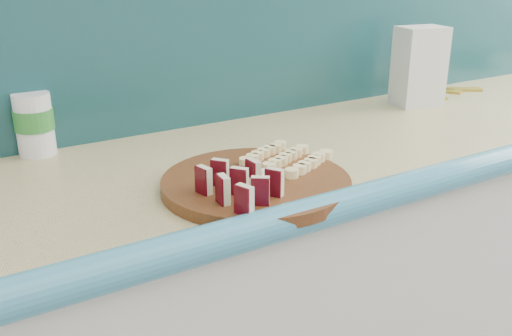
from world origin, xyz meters
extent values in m
cube|color=silver|center=(0.10, 1.50, 0.44)|extent=(2.20, 0.60, 0.88)
cube|color=tan|center=(0.10, 1.50, 0.90)|extent=(2.20, 0.60, 0.03)
cube|color=teal|center=(0.10, 1.79, 1.16)|extent=(2.20, 0.02, 0.50)
cylinder|color=#47270F|center=(-0.51, 1.34, 0.92)|extent=(0.46, 0.46, 0.02)
cube|color=beige|center=(-0.61, 1.22, 0.96)|extent=(0.02, 0.03, 0.05)
cube|color=#44040D|center=(-0.62, 1.22, 0.96)|extent=(0.02, 0.03, 0.05)
cube|color=beige|center=(-0.62, 1.28, 0.96)|extent=(0.02, 0.03, 0.05)
cube|color=#44040D|center=(-0.62, 1.27, 0.96)|extent=(0.02, 0.03, 0.05)
cube|color=beige|center=(-0.62, 1.33, 0.96)|extent=(0.02, 0.03, 0.05)
cube|color=#44040D|center=(-0.63, 1.33, 0.96)|extent=(0.02, 0.03, 0.05)
cube|color=beige|center=(-0.57, 1.24, 0.96)|extent=(0.02, 0.03, 0.05)
cube|color=#44040D|center=(-0.57, 1.24, 0.96)|extent=(0.02, 0.03, 0.05)
cube|color=beige|center=(-0.58, 1.29, 0.96)|extent=(0.02, 0.03, 0.05)
cube|color=#44040D|center=(-0.58, 1.29, 0.96)|extent=(0.02, 0.03, 0.05)
cube|color=beige|center=(-0.58, 1.35, 0.96)|extent=(0.02, 0.03, 0.05)
cube|color=#44040D|center=(-0.59, 1.35, 0.96)|extent=(0.02, 0.03, 0.05)
cube|color=beige|center=(-0.53, 1.26, 0.96)|extent=(0.02, 0.03, 0.05)
cube|color=#44040D|center=(-0.53, 1.26, 0.96)|extent=(0.02, 0.03, 0.05)
cube|color=beige|center=(-0.54, 1.31, 0.96)|extent=(0.02, 0.03, 0.05)
cube|color=#44040D|center=(-0.54, 1.31, 0.96)|extent=(0.02, 0.03, 0.05)
cube|color=beige|center=(-0.53, 1.34, 0.94)|extent=(0.02, 0.02, 0.02)
cube|color=beige|center=(-0.52, 1.35, 0.94)|extent=(0.02, 0.02, 0.02)
cube|color=#44040D|center=(-0.53, 1.35, 0.94)|extent=(0.02, 0.02, 0.02)
cube|color=beige|center=(-0.53, 1.34, 0.94)|extent=(0.02, 0.02, 0.02)
cube|color=beige|center=(-0.54, 1.35, 0.94)|extent=(0.02, 0.02, 0.02)
cube|color=beige|center=(-0.55, 1.34, 0.94)|extent=(0.02, 0.02, 0.02)
cube|color=beige|center=(-0.54, 1.33, 0.94)|extent=(0.02, 0.02, 0.02)
cube|color=beige|center=(-0.55, 1.32, 0.94)|extent=(0.02, 0.02, 0.02)
cube|color=#44040D|center=(-0.54, 1.31, 0.94)|extent=(0.02, 0.02, 0.02)
cube|color=beige|center=(-0.53, 1.32, 0.94)|extent=(0.02, 0.02, 0.02)
cube|color=beige|center=(-0.52, 1.32, 0.94)|extent=(0.02, 0.02, 0.02)
cube|color=beige|center=(-0.53, 1.33, 0.94)|extent=(0.02, 0.02, 0.02)
cube|color=beige|center=(-0.52, 1.33, 0.94)|extent=(0.02, 0.02, 0.02)
cylinder|color=#FCE69A|center=(-0.45, 1.31, 0.94)|extent=(0.03, 0.03, 0.02)
cylinder|color=#FCE69A|center=(-0.43, 1.32, 0.94)|extent=(0.03, 0.03, 0.02)
cylinder|color=#FCE69A|center=(-0.41, 1.33, 0.94)|extent=(0.03, 0.03, 0.02)
cylinder|color=#FCE69A|center=(-0.39, 1.34, 0.94)|extent=(0.03, 0.03, 0.02)
cylinder|color=#FCE69A|center=(-0.37, 1.35, 0.94)|extent=(0.03, 0.03, 0.02)
cylinder|color=#FCE69A|center=(-0.36, 1.36, 0.94)|extent=(0.03, 0.03, 0.02)
cylinder|color=#FCE69A|center=(-0.34, 1.37, 0.94)|extent=(0.03, 0.03, 0.02)
cylinder|color=#FCE69A|center=(-0.47, 1.36, 0.94)|extent=(0.03, 0.03, 0.02)
cylinder|color=#FCE69A|center=(-0.45, 1.37, 0.94)|extent=(0.03, 0.03, 0.02)
cylinder|color=#FCE69A|center=(-0.43, 1.38, 0.94)|extent=(0.03, 0.03, 0.02)
cylinder|color=#FCE69A|center=(-0.42, 1.39, 0.94)|extent=(0.03, 0.03, 0.02)
cylinder|color=#FCE69A|center=(-0.40, 1.40, 0.94)|extent=(0.03, 0.03, 0.02)
cylinder|color=#FCE69A|center=(-0.38, 1.40, 0.94)|extent=(0.03, 0.03, 0.02)
cylinder|color=#FCE69A|center=(-0.36, 1.41, 0.94)|extent=(0.03, 0.03, 0.02)
cylinder|color=#FCE69A|center=(-0.49, 1.41, 0.94)|extent=(0.03, 0.03, 0.02)
cylinder|color=#FCE69A|center=(-0.48, 1.42, 0.94)|extent=(0.03, 0.03, 0.02)
cylinder|color=#FCE69A|center=(-0.46, 1.43, 0.94)|extent=(0.03, 0.03, 0.02)
cylinder|color=#FCE69A|center=(-0.44, 1.44, 0.94)|extent=(0.03, 0.03, 0.02)
cylinder|color=#FCE69A|center=(-0.42, 1.44, 0.94)|extent=(0.03, 0.03, 0.02)
cylinder|color=#FCE69A|center=(-0.40, 1.45, 0.94)|extent=(0.03, 0.03, 0.02)
cylinder|color=#FCE69A|center=(-0.38, 1.46, 0.94)|extent=(0.03, 0.03, 0.02)
cube|color=silver|center=(0.21, 1.64, 1.02)|extent=(0.14, 0.12, 0.22)
cylinder|color=white|center=(-0.81, 1.76, 0.98)|extent=(0.08, 0.08, 0.14)
cylinder|color=#2F8131|center=(-0.81, 1.76, 0.99)|extent=(0.08, 0.08, 0.05)
cube|color=gold|center=(0.33, 1.72, 0.91)|extent=(0.06, 0.18, 0.01)
cube|color=gold|center=(0.40, 1.74, 0.91)|extent=(0.12, 0.18, 0.01)
cube|color=gold|center=(0.45, 1.71, 0.91)|extent=(0.17, 0.13, 0.01)
camera|label=1|loc=(-1.02, 0.51, 1.32)|focal=40.00mm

